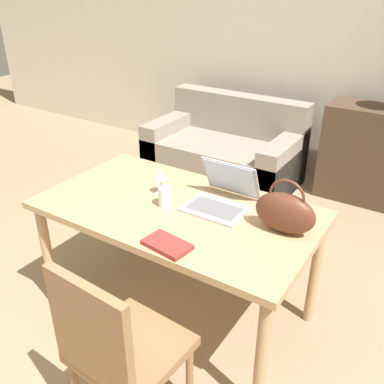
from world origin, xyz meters
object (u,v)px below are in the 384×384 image
object	(u,v)px
drinking_glass	(165,197)
handbag	(285,212)
wine_glass	(161,175)
laptop	(223,194)
chair	(116,348)
couch	(225,152)

from	to	relation	value
drinking_glass	handbag	bearing A→B (deg)	9.22
wine_glass	handbag	bearing A→B (deg)	-0.30
laptop	drinking_glass	world-z (taller)	laptop
chair	drinking_glass	size ratio (longest dim) A/B	8.30
laptop	wine_glass	bearing A→B (deg)	-168.00
laptop	handbag	size ratio (longest dim) A/B	1.14
handbag	drinking_glass	bearing A→B (deg)	-170.78
couch	drinking_glass	xyz separation A→B (m)	(0.66, -1.91, 0.53)
chair	handbag	world-z (taller)	handbag
drinking_glass	couch	bearing A→B (deg)	108.93
couch	drinking_glass	bearing A→B (deg)	-71.07
handbag	couch	bearing A→B (deg)	125.89
couch	drinking_glass	distance (m)	2.09
couch	wine_glass	world-z (taller)	wine_glass
chair	laptop	world-z (taller)	laptop
drinking_glass	handbag	world-z (taller)	handbag
couch	laptop	size ratio (longest dim) A/B	4.16
laptop	handbag	bearing A→B (deg)	-11.79
chair	drinking_glass	world-z (taller)	chair
chair	handbag	xyz separation A→B (m)	(0.37, 0.87, 0.35)
chair	wine_glass	distance (m)	1.02
handbag	wine_glass	bearing A→B (deg)	179.70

